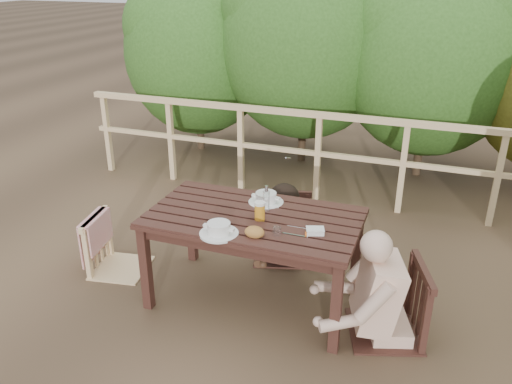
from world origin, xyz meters
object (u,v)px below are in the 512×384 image
(chair_far, at_px, (284,204))
(chair_right, at_px, (391,271))
(chair_left, at_px, (116,221))
(woman, at_px, (284,197))
(bottle, at_px, (266,200))
(soup_far, at_px, (266,198))
(diner_right, at_px, (398,251))
(soup_near, at_px, (219,229))
(table, at_px, (254,259))
(tumbler, at_px, (277,232))
(bread_roll, at_px, (255,232))
(butter_tub, at_px, (315,232))
(beer_glass, at_px, (260,212))

(chair_far, relative_size, chair_right, 0.99)
(chair_left, bearing_deg, woman, -69.22)
(chair_left, xyz_separation_m, bottle, (1.30, 0.08, 0.37))
(soup_far, bearing_deg, diner_right, -16.99)
(soup_near, bearing_deg, soup_far, 77.00)
(bottle, bearing_deg, soup_near, -114.21)
(table, distance_m, tumbler, 0.52)
(tumbler, bearing_deg, diner_right, 11.66)
(diner_right, xyz_separation_m, bottle, (-0.98, 0.16, 0.16))
(soup_near, bearing_deg, chair_right, 13.44)
(chair_far, relative_size, soup_near, 3.75)
(table, xyz_separation_m, chair_right, (1.02, -0.06, 0.15))
(diner_right, xyz_separation_m, bread_roll, (-0.93, -0.23, 0.09))
(table, bearing_deg, woman, 89.16)
(table, distance_m, butter_tub, 0.64)
(table, xyz_separation_m, bottle, (0.07, 0.09, 0.47))
(woman, xyz_separation_m, bread_roll, (0.10, -1.03, 0.19))
(chair_left, height_order, soup_far, chair_left)
(bread_roll, bearing_deg, table, 111.49)
(diner_right, relative_size, soup_near, 4.96)
(table, distance_m, beer_glass, 0.44)
(soup_near, distance_m, soup_far, 0.61)
(butter_tub, bearing_deg, chair_left, 156.97)
(chair_right, xyz_separation_m, tumbler, (-0.76, -0.16, 0.24))
(chair_far, bearing_deg, table, -107.53)
(table, height_order, chair_left, chair_left)
(chair_far, height_order, woman, woman)
(chair_right, height_order, diner_right, diner_right)
(chair_far, height_order, butter_tub, chair_far)
(beer_glass, relative_size, bottle, 0.68)
(diner_right, bearing_deg, soup_far, 54.99)
(chair_left, bearing_deg, tumbler, -108.73)
(beer_glass, bearing_deg, woman, 93.90)
(chair_far, distance_m, bread_roll, 1.05)
(chair_right, bearing_deg, chair_left, -109.95)
(soup_far, relative_size, tumbler, 3.85)
(chair_right, distance_m, bread_roll, 0.96)
(diner_right, height_order, soup_far, diner_right)
(woman, height_order, tumbler, woman)
(table, relative_size, chair_right, 1.52)
(chair_far, relative_size, bread_roll, 7.29)
(table, distance_m, diner_right, 1.10)
(table, relative_size, chair_left, 1.69)
(bottle, bearing_deg, diner_right, -9.13)
(woman, bearing_deg, butter_tub, 102.65)
(diner_right, relative_size, soup_far, 4.92)
(chair_far, xyz_separation_m, butter_tub, (0.48, -0.84, 0.24))
(soup_near, xyz_separation_m, tumbler, (0.38, 0.11, -0.01))
(butter_tub, bearing_deg, table, 147.65)
(chair_left, xyz_separation_m, tumbler, (1.48, -0.24, 0.29))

